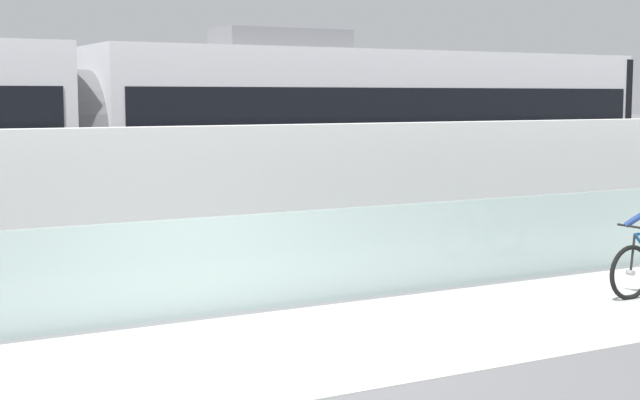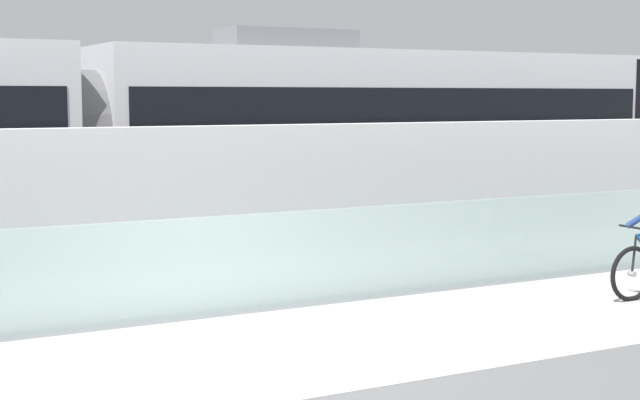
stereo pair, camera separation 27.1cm
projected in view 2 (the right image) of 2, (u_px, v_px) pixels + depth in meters
ground_plane at (254, 353)px, 9.72m from camera, size 200.00×200.00×0.00m
bike_path_deck at (254, 353)px, 9.72m from camera, size 32.00×3.20×0.01m
glass_parapet at (191, 267)px, 11.28m from camera, size 32.00×0.05×1.19m
concrete_barrier_wall at (144, 209)px, 12.81m from camera, size 32.00×0.36×2.21m
tram_rail_near at (99, 261)px, 15.11m from camera, size 32.00×0.08×0.01m
tram_rail_far at (77, 248)px, 16.37m from camera, size 32.00×0.08×0.01m
tram at (79, 141)px, 15.50m from camera, size 22.56×2.54×3.81m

